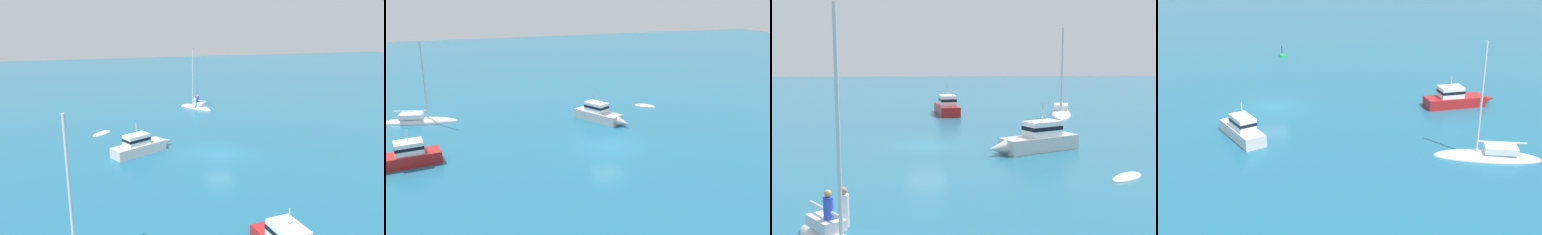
{
  "view_description": "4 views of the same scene",
  "coord_description": "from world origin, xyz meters",
  "views": [
    {
      "loc": [
        -31.38,
        10.56,
        12.09
      ],
      "look_at": [
        2.46,
        1.89,
        2.83
      ],
      "focal_mm": 36.84,
      "sensor_mm": 36.0,
      "label": 1
    },
    {
      "loc": [
        -12.99,
        -29.89,
        12.82
      ],
      "look_at": [
        -0.97,
        4.82,
        1.2
      ],
      "focal_mm": 38.88,
      "sensor_mm": 36.0,
      "label": 2
    },
    {
      "loc": [
        33.37,
        1.03,
        6.31
      ],
      "look_at": [
        3.27,
        2.26,
        2.25
      ],
      "focal_mm": 49.44,
      "sensor_mm": 36.0,
      "label": 3
    },
    {
      "loc": [
        -2.63,
        40.96,
        14.16
      ],
      "look_at": [
        -5.82,
        9.9,
        2.46
      ],
      "focal_mm": 45.75,
      "sensor_mm": 36.0,
      "label": 4
    }
  ],
  "objects": [
    {
      "name": "cabin_cruiser",
      "position": [
        1.97,
        6.74,
        0.71
      ],
      "size": [
        4.05,
        6.02,
        2.85
      ],
      "rotation": [
        0.0,
        0.0,
        5.21
      ],
      "color": "silver",
      "rests_on": "ground"
    },
    {
      "name": "ground_plane",
      "position": [
        0.0,
        0.0,
        0.0
      ],
      "size": [
        160.0,
        160.0,
        0.0
      ],
      "primitive_type": "plane",
      "color": "#1E607F"
    },
    {
      "name": "skiff",
      "position": [
        8.76,
        9.95,
        0.0
      ],
      "size": [
        2.37,
        2.38,
        0.42
      ],
      "rotation": [
        0.0,
        0.0,
        2.35
      ],
      "color": "silver",
      "rests_on": "ground"
    },
    {
      "name": "sailboat",
      "position": [
        17.21,
        -2.42,
        0.17
      ],
      "size": [
        4.45,
        3.81,
        8.1
      ],
      "rotation": [
        0.0,
        0.0,
        0.66
      ],
      "color": "silver",
      "rests_on": "ground"
    }
  ]
}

